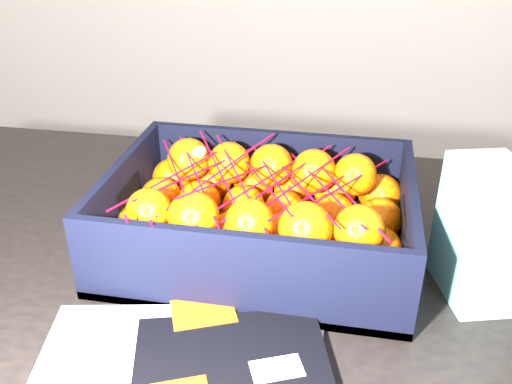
# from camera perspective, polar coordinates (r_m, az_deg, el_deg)

# --- Properties ---
(table) EXTENTS (1.21, 0.81, 0.75)m
(table) POSITION_cam_1_polar(r_m,az_deg,el_deg) (0.87, -3.21, -12.22)
(table) COLOR black
(table) RESTS_ON ground
(produce_crate) EXTENTS (0.42, 0.31, 0.12)m
(produce_crate) POSITION_cam_1_polar(r_m,az_deg,el_deg) (0.81, 0.40, -3.51)
(produce_crate) COLOR olive
(produce_crate) RESTS_ON table
(clementine_heap) EXTENTS (0.40, 0.29, 0.12)m
(clementine_heap) POSITION_cam_1_polar(r_m,az_deg,el_deg) (0.80, 0.50, -2.18)
(clementine_heap) COLOR #EC5704
(clementine_heap) RESTS_ON produce_crate
(mesh_net) EXTENTS (0.35, 0.28, 0.09)m
(mesh_net) POSITION_cam_1_polar(r_m,az_deg,el_deg) (0.77, -0.12, 0.92)
(mesh_net) COLOR #B50626
(mesh_net) RESTS_ON clementine_heap
(retail_carton) EXTENTS (0.11, 0.13, 0.18)m
(retail_carton) POSITION_cam_1_polar(r_m,az_deg,el_deg) (0.75, 21.98, -3.90)
(retail_carton) COLOR white
(retail_carton) RESTS_ON table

